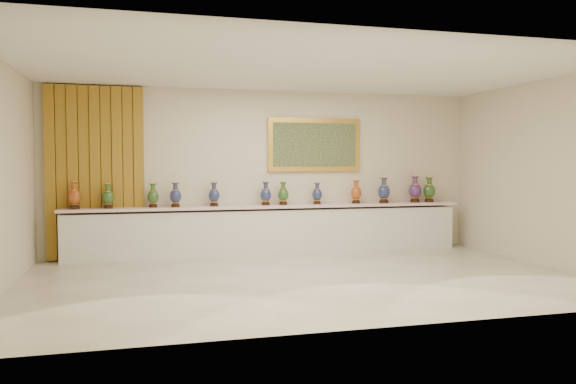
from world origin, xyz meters
The scene contains 15 objects.
ground centered at (0.00, 0.00, 0.00)m, with size 8.00×8.00×0.00m, color beige.
room centered at (-2.40, 2.44, 1.58)m, with size 8.00×8.00×8.00m.
counter centered at (0.00, 2.27, 0.44)m, with size 7.28×0.48×0.90m.
vase_0 centered at (-3.36, 2.22, 1.11)m, with size 0.27×0.27×0.47m.
vase_1 centered at (-2.82, 2.23, 1.09)m, with size 0.20×0.20×0.43m.
vase_2 centered at (-2.08, 2.27, 1.09)m, with size 0.21×0.21×0.42m.
vase_3 centered at (-1.70, 2.23, 1.09)m, with size 0.22×0.22×0.43m.
vase_4 centered at (-1.03, 2.28, 1.09)m, with size 0.24×0.24×0.43m.
vase_5 centered at (-0.09, 2.26, 1.09)m, with size 0.23×0.23×0.43m.
vase_6 centered at (0.24, 2.27, 1.09)m, with size 0.23×0.23×0.42m.
vase_7 centered at (0.90, 2.28, 1.08)m, with size 0.22×0.22×0.40m.
vase_8 centered at (1.66, 2.26, 1.10)m, with size 0.23×0.23×0.44m.
vase_9 centered at (2.21, 2.22, 1.12)m, with size 0.30×0.30×0.49m.
vase_10 centered at (2.89, 2.27, 1.13)m, with size 0.29×0.29×0.52m.
vase_11 centered at (3.18, 2.23, 1.12)m, with size 0.29×0.29×0.50m.
Camera 1 is at (-2.27, -7.68, 1.67)m, focal length 35.00 mm.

